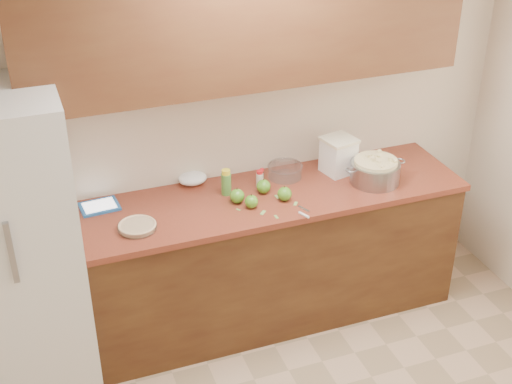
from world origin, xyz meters
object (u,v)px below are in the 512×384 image
object	(u,v)px
pie	(137,226)
flour_canister	(338,155)
colander	(375,171)
tablet	(99,206)

from	to	relation	value
pie	flour_canister	bearing A→B (deg)	9.76
flour_canister	pie	bearing A→B (deg)	-170.24
colander	flour_canister	xyz separation A→B (m)	(-0.16, 0.20, 0.05)
flour_canister	tablet	distance (m)	1.54
tablet	pie	bearing A→B (deg)	-66.88
colander	tablet	bearing A→B (deg)	170.56
pie	tablet	bearing A→B (deg)	117.32
tablet	colander	bearing A→B (deg)	-13.63
colander	flour_canister	bearing A→B (deg)	128.66
pie	flour_canister	world-z (taller)	flour_canister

